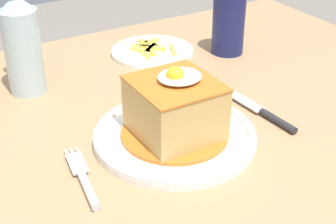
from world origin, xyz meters
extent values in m
cube|color=#A87F56|center=(0.00, 0.00, 0.72)|extent=(1.11, 0.86, 0.04)
cylinder|color=#A87F56|center=(0.48, 0.35, 0.35)|extent=(0.07, 0.07, 0.70)
cylinder|color=white|center=(-0.03, -0.05, 0.75)|extent=(0.25, 0.25, 0.01)
torus|color=white|center=(-0.03, -0.05, 0.75)|extent=(0.25, 0.25, 0.01)
cylinder|color=#C66B23|center=(-0.03, -0.05, 0.75)|extent=(0.16, 0.16, 0.01)
cube|color=tan|center=(-0.03, -0.05, 0.80)|extent=(0.11, 0.12, 0.08)
cube|color=#C66B23|center=(-0.03, -0.05, 0.84)|extent=(0.12, 0.12, 0.00)
ellipsoid|color=white|center=(-0.02, -0.05, 0.85)|extent=(0.07, 0.06, 0.01)
sphere|color=yellow|center=(-0.03, -0.05, 0.85)|extent=(0.03, 0.03, 0.03)
cylinder|color=silver|center=(-0.19, -0.10, 0.75)|extent=(0.02, 0.08, 0.01)
cube|color=silver|center=(-0.18, -0.04, 0.75)|extent=(0.03, 0.05, 0.00)
cylinder|color=silver|center=(-0.17, -0.01, 0.75)|extent=(0.01, 0.03, 0.00)
cylinder|color=silver|center=(-0.18, -0.01, 0.75)|extent=(0.01, 0.03, 0.00)
cylinder|color=silver|center=(-0.19, -0.01, 0.75)|extent=(0.01, 0.03, 0.00)
cylinder|color=#262628|center=(0.14, -0.09, 0.75)|extent=(0.02, 0.08, 0.01)
cube|color=silver|center=(0.13, -0.01, 0.75)|extent=(0.03, 0.09, 0.00)
cylinder|color=#191E51|center=(0.24, 0.19, 0.80)|extent=(0.07, 0.07, 0.12)
cylinder|color=#ADC6CC|center=(-0.17, 0.22, 0.82)|extent=(0.06, 0.06, 0.15)
cone|color=#ADC6CC|center=(-0.17, 0.22, 0.90)|extent=(0.06, 0.06, 0.03)
cylinder|color=white|center=(0.10, 0.26, 0.75)|extent=(0.17, 0.17, 0.01)
cube|color=#EAC64C|center=(0.10, 0.29, 0.75)|extent=(0.07, 0.02, 0.01)
cube|color=#EAC64C|center=(0.10, 0.27, 0.75)|extent=(0.05, 0.03, 0.01)
cube|color=#EAC64C|center=(0.08, 0.25, 0.75)|extent=(0.03, 0.06, 0.01)
cube|color=#EAC64C|center=(0.09, 0.26, 0.75)|extent=(0.06, 0.05, 0.01)
cube|color=#EAC64C|center=(0.10, 0.26, 0.75)|extent=(0.04, 0.03, 0.01)
cube|color=#EAC64C|center=(0.08, 0.24, 0.75)|extent=(0.03, 0.05, 0.01)
cube|color=#EAC64C|center=(0.10, 0.26, 0.75)|extent=(0.05, 0.05, 0.01)
cube|color=#EAC64C|center=(0.13, 0.23, 0.75)|extent=(0.02, 0.05, 0.01)
cube|color=#EAC64C|center=(0.10, 0.28, 0.75)|extent=(0.03, 0.05, 0.01)
camera|label=1|loc=(-0.37, -0.60, 1.16)|focal=54.42mm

